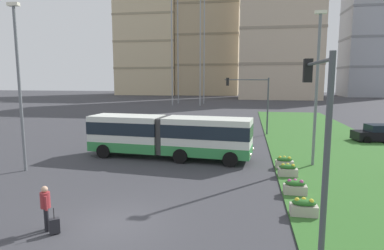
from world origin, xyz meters
name	(u,v)px	position (x,y,z in m)	size (l,w,h in m)	color
ground_plane	(114,224)	(0.00, 0.00, 0.00)	(260.00, 260.00, 0.00)	#38383D
grass_median	(355,169)	(11.89, 10.00, 0.04)	(10.00, 70.00, 0.08)	#336628
articulated_bus	(169,135)	(-0.43, 10.90, 1.65)	(12.00, 3.69, 3.00)	silver
car_black_sedan	(379,134)	(16.93, 20.04, 0.75)	(4.63, 2.57, 1.58)	black
car_navy_sedan	(137,127)	(-6.04, 19.99, 0.75)	(4.57, 2.40, 1.58)	#19234C
pedestrian_crossing	(46,205)	(-2.29, -0.91, 1.00)	(0.40, 0.48, 1.74)	black
rolling_suitcase	(55,226)	(-1.84, -1.11, 0.31)	(0.43, 0.41, 0.97)	#232328
flower_planter_0	(304,207)	(7.49, 2.00, 0.43)	(1.10, 0.56, 0.74)	#B7AD9E
flower_planter_1	(295,187)	(7.49, 4.56, 0.43)	(1.10, 0.56, 0.74)	#B7AD9E
flower_planter_2	(288,170)	(7.49, 7.59, 0.43)	(1.10, 0.56, 0.74)	#B7AD9E
flower_planter_3	(284,162)	(7.49, 9.40, 0.43)	(1.10, 0.56, 0.74)	#B7AD9E
traffic_light_far_right	(253,95)	(5.59, 22.00, 4.03)	(4.44, 0.28, 5.77)	#474C51
traffic_light_near_right	(318,127)	(7.09, -1.86, 4.34)	(0.28, 3.68, 6.37)	#474C51
streetlight_left	(19,82)	(-8.50, 6.23, 5.49)	(0.70, 0.28, 10.08)	slate
streetlight_median	(317,84)	(9.39, 10.36, 5.37)	(0.70, 0.28, 9.85)	slate
apartment_tower_west	(150,44)	(-30.00, 103.47, 17.82)	(21.26, 16.33, 35.61)	beige
apartment_tower_westcentre	(209,38)	(-8.81, 105.77, 19.78)	(21.14, 18.55, 39.53)	tan
apartment_tower_centre	(280,15)	(13.48, 85.36, 23.08)	(22.04, 16.44, 46.12)	#C6B299
apartment_tower_eastcentre	(371,25)	(42.62, 101.67, 22.18)	(15.35, 14.59, 44.32)	#9EA3AD
transmission_pylon	(188,14)	(-7.83, 59.47, 19.43)	(9.00, 6.24, 35.95)	gray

